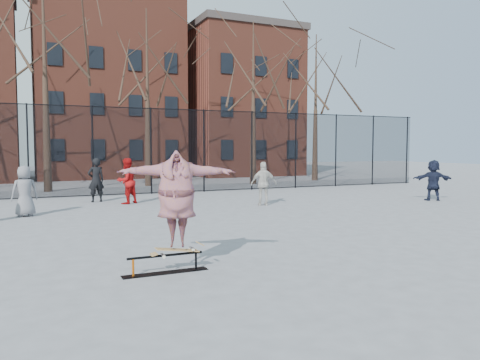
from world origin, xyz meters
name	(u,v)px	position (x,y,z in m)	size (l,w,h in m)	color
ground	(250,254)	(0.00, 0.00, 0.00)	(100.00, 100.00, 0.00)	slate
skate_rail	(165,266)	(-1.95, -0.67, 0.13)	(1.50, 0.23, 0.33)	black
skateboard	(177,250)	(-1.74, -0.67, 0.38)	(0.82, 0.20, 0.10)	olive
skater	(177,200)	(-1.74, -0.67, 1.26)	(2.05, 0.56, 1.67)	#653381
bystander_grey	(25,191)	(-4.15, 7.63, 0.80)	(0.79, 0.51, 1.61)	slate
bystander_black	(96,180)	(-1.58, 10.76, 0.87)	(0.64, 0.42, 1.74)	black
bystander_red	(127,181)	(-0.60, 9.62, 0.88)	(0.85, 0.66, 1.76)	#A70E0F
bystander_white	(264,184)	(3.95, 6.99, 0.82)	(0.96, 0.40, 1.64)	#BDB8AF
bystander_navy	(433,180)	(11.00, 5.56, 0.83)	(1.54, 0.49, 1.66)	#181D30
fence	(125,150)	(-0.01, 13.00, 2.05)	(34.03, 0.07, 4.00)	black
tree_row	(103,48)	(-0.25, 17.15, 7.36)	(33.66, 7.46, 10.67)	black
rowhouses	(99,92)	(0.72, 26.00, 6.06)	(29.00, 7.00, 13.00)	brown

